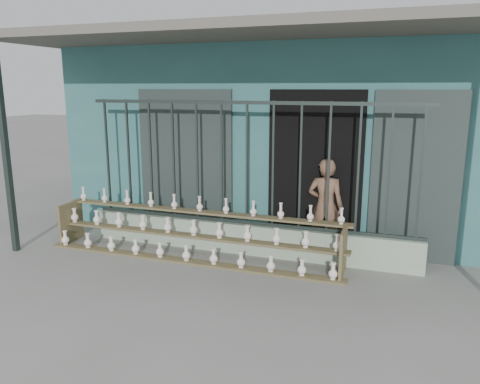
% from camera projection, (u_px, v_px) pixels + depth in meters
% --- Properties ---
extents(ground, '(60.00, 60.00, 0.00)m').
position_uv_depth(ground, '(214.00, 287.00, 5.82)').
color(ground, slate).
extents(workshop_building, '(7.40, 6.60, 3.21)m').
position_uv_depth(workshop_building, '(293.00, 129.00, 9.37)').
color(workshop_building, '#2F6364').
rests_on(workshop_building, ground).
extents(parapet_wall, '(5.00, 0.20, 0.45)m').
position_uv_depth(parapet_wall, '(247.00, 238.00, 6.97)').
color(parapet_wall, '#97AD94').
rests_on(parapet_wall, ground).
extents(security_fence, '(5.00, 0.04, 1.80)m').
position_uv_depth(security_fence, '(247.00, 164.00, 6.73)').
color(security_fence, '#283330').
rests_on(security_fence, parapet_wall).
extents(shelf_rack, '(4.50, 0.68, 0.85)m').
position_uv_depth(shelf_rack, '(193.00, 233.00, 6.78)').
color(shelf_rack, brown).
rests_on(shelf_rack, ground).
extents(elderly_woman, '(0.53, 0.36, 1.43)m').
position_uv_depth(elderly_woman, '(325.00, 206.00, 6.87)').
color(elderly_woman, brown).
rests_on(elderly_woman, ground).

